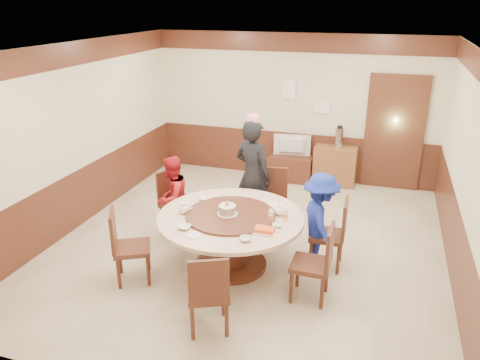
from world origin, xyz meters
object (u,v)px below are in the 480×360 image
(tv_stand, at_px, (291,168))
(side_cabinet, at_px, (335,166))
(person_red, at_px, (172,198))
(shrimp_platter, at_px, (265,231))
(banquet_table, at_px, (231,231))
(birthday_cake, at_px, (227,210))
(television, at_px, (292,146))
(person_blue, at_px, (320,221))
(thermos, at_px, (339,138))
(person_standing, at_px, (253,175))

(tv_stand, distance_m, side_cabinet, 0.86)
(person_red, distance_m, shrimp_platter, 1.87)
(banquet_table, distance_m, birthday_cake, 0.31)
(person_red, bearing_deg, television, 166.99)
(banquet_table, relative_size, person_blue, 1.45)
(birthday_cake, bearing_deg, television, 87.82)
(banquet_table, relative_size, tv_stand, 2.25)
(banquet_table, bearing_deg, shrimp_platter, -30.57)
(person_red, relative_size, thermos, 3.32)
(shrimp_platter, height_order, thermos, thermos)
(shrimp_platter, bearing_deg, person_standing, 111.20)
(birthday_cake, xyz_separation_m, television, (0.13, 3.44, -0.14))
(banquet_table, height_order, side_cabinet, banquet_table)
(birthday_cake, relative_size, side_cabinet, 0.34)
(person_standing, bearing_deg, birthday_cake, 113.27)
(person_standing, distance_m, television, 2.21)
(side_cabinet, distance_m, thermos, 0.57)
(television, height_order, thermos, thermos)
(person_red, bearing_deg, person_blue, 95.04)
(television, distance_m, thermos, 0.92)
(person_blue, bearing_deg, banquet_table, 82.96)
(person_red, height_order, side_cabinet, person_red)
(side_cabinet, bearing_deg, tv_stand, -177.98)
(person_red, distance_m, side_cabinet, 3.55)
(thermos, bearing_deg, tv_stand, -178.07)
(tv_stand, bearing_deg, thermos, 1.93)
(shrimp_platter, relative_size, side_cabinet, 0.37)
(person_red, bearing_deg, birthday_cake, 71.04)
(birthday_cake, height_order, thermos, thermos)
(banquet_table, height_order, thermos, thermos)
(person_red, relative_size, person_blue, 0.96)
(person_blue, distance_m, thermos, 3.09)
(tv_stand, xyz_separation_m, thermos, (0.89, 0.03, 0.69))
(banquet_table, relative_size, person_red, 1.52)
(tv_stand, distance_m, television, 0.46)
(person_standing, xyz_separation_m, side_cabinet, (1.00, 2.23, -0.50))
(person_standing, bearing_deg, television, -71.36)
(person_standing, bearing_deg, shrimp_platter, 133.68)
(person_blue, xyz_separation_m, thermos, (-0.12, 3.07, 0.28))
(shrimp_platter, bearing_deg, birthday_cake, 153.18)
(shrimp_platter, bearing_deg, thermos, 83.28)
(person_blue, height_order, birthday_cake, person_blue)
(banquet_table, height_order, birthday_cake, birthday_cake)
(person_standing, bearing_deg, person_blue, 166.71)
(birthday_cake, distance_m, television, 3.45)
(birthday_cake, height_order, side_cabinet, birthday_cake)
(person_red, xyz_separation_m, shrimp_platter, (1.65, -0.88, 0.15))
(person_blue, bearing_deg, thermos, -23.42)
(person_standing, bearing_deg, side_cabinet, -91.57)
(thermos, bearing_deg, banquet_table, -105.95)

